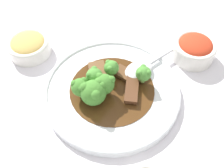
{
  "coord_description": "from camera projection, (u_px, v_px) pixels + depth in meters",
  "views": [
    {
      "loc": [
        -0.05,
        0.33,
        0.48
      ],
      "look_at": [
        0.0,
        0.0,
        0.03
      ],
      "focal_mm": 42.0,
      "sensor_mm": 36.0,
      "label": 1
    }
  ],
  "objects": [
    {
      "name": "broccoli_floret_2",
      "position": [
        104.0,
        84.0,
        0.53
      ],
      "size": [
        0.04,
        0.04,
        0.05
      ],
      "color": "#7FA84C",
      "rests_on": "main_plate"
    },
    {
      "name": "broccoli_floret_4",
      "position": [
        143.0,
        73.0,
        0.55
      ],
      "size": [
        0.03,
        0.03,
        0.04
      ],
      "color": "#7FA84C",
      "rests_on": "main_plate"
    },
    {
      "name": "broccoli_floret_0",
      "position": [
        80.0,
        87.0,
        0.53
      ],
      "size": [
        0.04,
        0.04,
        0.05
      ],
      "color": "#7FA84C",
      "rests_on": "main_plate"
    },
    {
      "name": "beef_strip_0",
      "position": [
        99.0,
        73.0,
        0.58
      ],
      "size": [
        0.06,
        0.08,
        0.01
      ],
      "color": "brown",
      "rests_on": "main_plate"
    },
    {
      "name": "broccoli_floret_3",
      "position": [
        93.0,
        92.0,
        0.52
      ],
      "size": [
        0.05,
        0.05,
        0.05
      ],
      "color": "#8EB756",
      "rests_on": "main_plate"
    },
    {
      "name": "beef_strip_1",
      "position": [
        128.0,
        75.0,
        0.58
      ],
      "size": [
        0.07,
        0.06,
        0.01
      ],
      "color": "brown",
      "rests_on": "main_plate"
    },
    {
      "name": "broccoli_floret_1",
      "position": [
        94.0,
        76.0,
        0.55
      ],
      "size": [
        0.04,
        0.04,
        0.05
      ],
      "color": "#7FA84C",
      "rests_on": "main_plate"
    },
    {
      "name": "beef_strip_2",
      "position": [
        132.0,
        90.0,
        0.56
      ],
      "size": [
        0.03,
        0.07,
        0.01
      ],
      "color": "#56331E",
      "rests_on": "main_plate"
    },
    {
      "name": "ground_plane",
      "position": [
        112.0,
        93.0,
        0.58
      ],
      "size": [
        4.0,
        4.0,
        0.0
      ],
      "primitive_type": "plane",
      "color": "silver"
    },
    {
      "name": "side_bowl_appetizer",
      "position": [
        29.0,
        46.0,
        0.64
      ],
      "size": [
        0.1,
        0.1,
        0.04
      ],
      "color": "white",
      "rests_on": "ground_plane"
    },
    {
      "name": "main_plate",
      "position": [
        112.0,
        91.0,
        0.57
      ],
      "size": [
        0.3,
        0.3,
        0.02
      ],
      "color": "white",
      "rests_on": "ground_plane"
    },
    {
      "name": "side_bowl_kimchi",
      "position": [
        194.0,
        49.0,
        0.62
      ],
      "size": [
        0.1,
        0.1,
        0.06
      ],
      "color": "white",
      "rests_on": "ground_plane"
    },
    {
      "name": "broccoli_floret_5",
      "position": [
        111.0,
        68.0,
        0.56
      ],
      "size": [
        0.03,
        0.03,
        0.04
      ],
      "color": "#8EB756",
      "rests_on": "main_plate"
    },
    {
      "name": "serving_spoon",
      "position": [
        143.0,
        67.0,
        0.59
      ],
      "size": [
        0.16,
        0.17,
        0.01
      ],
      "color": "silver",
      "rests_on": "main_plate"
    }
  ]
}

